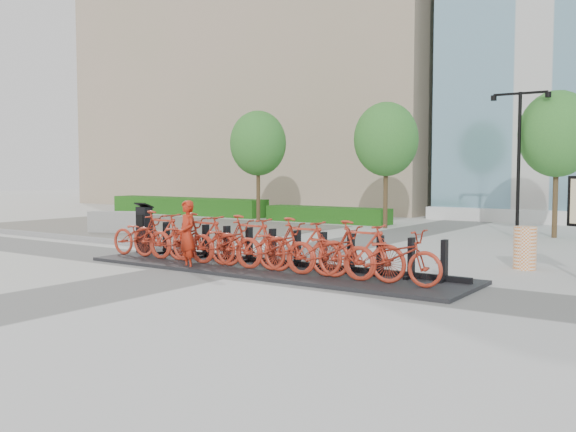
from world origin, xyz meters
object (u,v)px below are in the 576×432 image
Objects in this scene: kiosk at (144,228)px; worker_red at (187,235)px; jersey_barrier at (116,222)px; bike_0 at (141,236)px; construction_barrel at (525,248)px.

worker_red is (2.80, -1.23, 0.08)m from kiosk.
jersey_barrier is at bearing 144.69° from kiosk.
jersey_barrier is (-5.84, 3.92, -0.34)m from kiosk.
worker_red is 0.80× the size of jersey_barrier.
kiosk is (-0.63, 0.68, 0.11)m from bike_0.
bike_0 is at bearing -172.50° from worker_red.
jersey_barrier is at bearing 177.75° from construction_barrel.
kiosk is at bearing -58.71° from jersey_barrier.
kiosk is 0.84× the size of worker_red.
construction_barrel is at bearing -65.30° from bike_0.
worker_red is at bearing -145.09° from construction_barrel.
construction_barrel is at bearing -27.07° from jersey_barrier.
construction_barrel reaches higher than jersey_barrier.
bike_0 reaches higher than construction_barrel.
construction_barrel is 0.49× the size of jersey_barrier.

